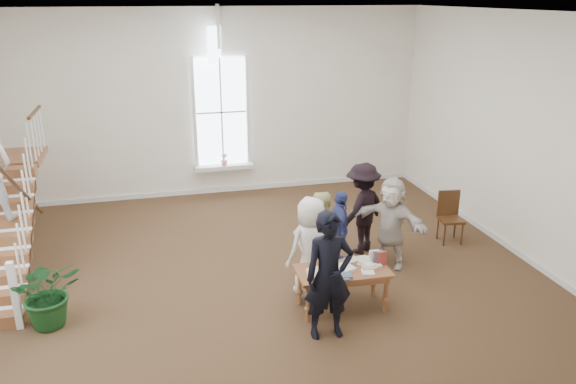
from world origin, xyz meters
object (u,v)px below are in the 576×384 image
object	(u,v)px
elderly_woman	(311,247)
police_officer	(329,276)
side_chair	(450,213)
woman_cluster_a	(340,229)
woman_cluster_b	(362,208)
floor_plant	(48,292)
library_table	(344,274)
person_yellow	(319,235)
woman_cluster_c	(391,222)

from	to	relation	value
elderly_woman	police_officer	bearing A→B (deg)	67.87
elderly_woman	side_chair	bearing A→B (deg)	-175.16
police_officer	side_chair	bearing A→B (deg)	38.50
woman_cluster_a	side_chair	xyz separation A→B (m)	(2.52, 0.51, -0.14)
woman_cluster_b	floor_plant	xyz separation A→B (m)	(-5.49, -1.27, -0.35)
library_table	woman_cluster_a	bearing A→B (deg)	74.65
library_table	side_chair	world-z (taller)	side_chair
elderly_woman	side_chair	world-z (taller)	elderly_woman
person_yellow	woman_cluster_b	xyz separation A→B (m)	(1.11, 0.81, 0.09)
elderly_woman	person_yellow	bearing A→B (deg)	-138.52
woman_cluster_a	woman_cluster_c	distance (m)	0.93
library_table	elderly_woman	size ratio (longest dim) A/B	0.87
library_table	person_yellow	world-z (taller)	person_yellow
police_officer	woman_cluster_a	size ratio (longest dim) A/B	1.34
library_table	person_yellow	distance (m)	1.12
elderly_woman	woman_cluster_c	world-z (taller)	elderly_woman
woman_cluster_c	floor_plant	xyz separation A→B (m)	(-5.79, -0.62, -0.30)
person_yellow	floor_plant	distance (m)	4.41
woman_cluster_a	floor_plant	bearing A→B (deg)	109.55
floor_plant	side_chair	distance (m)	7.53
floor_plant	side_chair	world-z (taller)	floor_plant
side_chair	police_officer	bearing A→B (deg)	-134.97
floor_plant	police_officer	bearing A→B (deg)	-17.95
police_officer	person_yellow	bearing A→B (deg)	78.22
elderly_woman	floor_plant	distance (m)	4.09
woman_cluster_a	floor_plant	xyz separation A→B (m)	(-4.89, -0.82, -0.17)
woman_cluster_a	floor_plant	distance (m)	4.96
elderly_woman	woman_cluster_c	bearing A→B (deg)	-176.40
woman_cluster_c	woman_cluster_b	bearing A→B (deg)	167.18
elderly_woman	floor_plant	xyz separation A→B (m)	(-4.08, 0.04, -0.30)
library_table	woman_cluster_a	distance (m)	1.53
floor_plant	woman_cluster_a	bearing A→B (deg)	9.53
elderly_woman	library_table	bearing A→B (deg)	103.93
person_yellow	woman_cluster_c	xyz separation A→B (m)	(1.41, 0.16, 0.04)
woman_cluster_a	person_yellow	bearing A→B (deg)	135.43
library_table	person_yellow	bearing A→B (deg)	94.96
police_officer	woman_cluster_b	bearing A→B (deg)	60.60
floor_plant	side_chair	size ratio (longest dim) A/B	1.05
police_officer	woman_cluster_c	size ratio (longest dim) A/B	1.15
person_yellow	police_officer	bearing A→B (deg)	62.51
person_yellow	woman_cluster_b	world-z (taller)	woman_cluster_b
police_officer	woman_cluster_b	xyz separation A→B (m)	(1.51, 2.56, -0.07)
police_officer	woman_cluster_c	world-z (taller)	police_officer
woman_cluster_c	elderly_woman	bearing A→B (deg)	-106.43
woman_cluster_b	woman_cluster_c	size ratio (longest dim) A/B	1.06
police_officer	floor_plant	xyz separation A→B (m)	(-3.98, 1.29, -0.42)
person_yellow	side_chair	bearing A→B (deg)	-178.56
police_officer	side_chair	size ratio (longest dim) A/B	1.87
woman_cluster_b	side_chair	size ratio (longest dim) A/B	1.72
side_chair	elderly_woman	bearing A→B (deg)	-149.97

